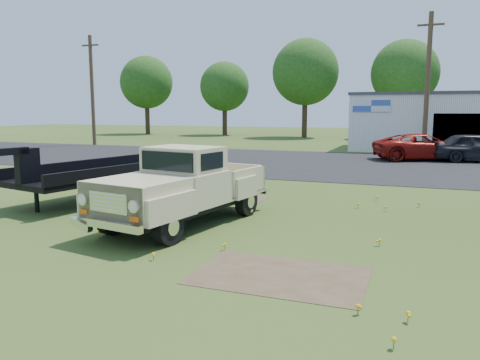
% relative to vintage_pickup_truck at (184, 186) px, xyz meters
% --- Properties ---
extents(ground, '(140.00, 140.00, 0.00)m').
position_rel_vintage_pickup_truck_xyz_m(ground, '(1.81, 0.22, -1.00)').
color(ground, '#344A17').
rests_on(ground, ground).
extents(asphalt_lot, '(90.00, 14.00, 0.02)m').
position_rel_vintage_pickup_truck_xyz_m(asphalt_lot, '(1.81, 15.22, -1.00)').
color(asphalt_lot, black).
rests_on(asphalt_lot, ground).
extents(dirt_patch_a, '(3.00, 2.00, 0.01)m').
position_rel_vintage_pickup_truck_xyz_m(dirt_patch_a, '(3.31, -2.78, -1.00)').
color(dirt_patch_a, '#483726').
rests_on(dirt_patch_a, ground).
extents(dirt_patch_b, '(2.20, 1.60, 0.01)m').
position_rel_vintage_pickup_truck_xyz_m(dirt_patch_b, '(-0.19, 3.72, -1.00)').
color(dirt_patch_b, '#483726').
rests_on(dirt_patch_b, ground).
extents(commercial_building, '(14.20, 8.20, 4.15)m').
position_rel_vintage_pickup_truck_xyz_m(commercial_building, '(7.81, 27.21, 1.10)').
color(commercial_building, silver).
rests_on(commercial_building, ground).
extents(utility_pole_west, '(1.60, 0.30, 9.00)m').
position_rel_vintage_pickup_truck_xyz_m(utility_pole_west, '(-20.19, 22.22, 3.61)').
color(utility_pole_west, '#422D1E').
rests_on(utility_pole_west, ground).
extents(utility_pole_mid, '(1.60, 0.30, 9.00)m').
position_rel_vintage_pickup_truck_xyz_m(utility_pole_mid, '(5.81, 22.22, 3.61)').
color(utility_pole_mid, '#422D1E').
rests_on(utility_pole_mid, ground).
extents(treeline_a, '(6.40, 6.40, 9.52)m').
position_rel_vintage_pickup_truck_xyz_m(treeline_a, '(-26.19, 40.22, 5.30)').
color(treeline_a, '#382819').
rests_on(treeline_a, ground).
extents(treeline_b, '(5.76, 5.76, 8.57)m').
position_rel_vintage_pickup_truck_xyz_m(treeline_b, '(-16.19, 41.22, 4.67)').
color(treeline_b, '#382819').
rests_on(treeline_b, ground).
extents(treeline_c, '(7.04, 7.04, 10.47)m').
position_rel_vintage_pickup_truck_xyz_m(treeline_c, '(-6.19, 39.72, 5.94)').
color(treeline_c, '#382819').
rests_on(treeline_c, ground).
extents(treeline_d, '(6.72, 6.72, 10.00)m').
position_rel_vintage_pickup_truck_xyz_m(treeline_d, '(3.81, 40.72, 5.62)').
color(treeline_d, '#382819').
rests_on(treeline_d, ground).
extents(vintage_pickup_truck, '(3.05, 5.77, 1.99)m').
position_rel_vintage_pickup_truck_xyz_m(vintage_pickup_truck, '(0.00, 0.00, 0.00)').
color(vintage_pickup_truck, tan).
rests_on(vintage_pickup_truck, ground).
extents(flatbed_trailer, '(3.73, 7.30, 1.90)m').
position_rel_vintage_pickup_truck_xyz_m(flatbed_trailer, '(-4.05, 2.34, -0.05)').
color(flatbed_trailer, black).
rests_on(flatbed_trailer, ground).
extents(red_pickup, '(6.05, 4.43, 1.53)m').
position_rel_vintage_pickup_truck_xyz_m(red_pickup, '(5.72, 18.85, -0.23)').
color(red_pickup, maroon).
rests_on(red_pickup, ground).
extents(dark_sedan, '(5.07, 2.81, 1.63)m').
position_rel_vintage_pickup_truck_xyz_m(dark_sedan, '(8.55, 18.90, -0.18)').
color(dark_sedan, black).
rests_on(dark_sedan, ground).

